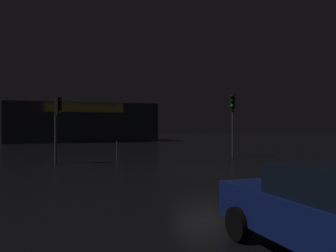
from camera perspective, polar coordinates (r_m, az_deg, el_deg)
name	(u,v)px	position (r m, az deg, el deg)	size (l,w,h in m)	color
ground_plane	(202,172)	(16.14, 5.56, -7.54)	(120.00, 120.00, 0.00)	black
store_building	(82,123)	(46.21, -13.79, 0.55)	(18.13, 7.42, 4.86)	#33383D
traffic_signal_main	(57,115)	(20.31, -17.59, 1.73)	(0.42, 0.42, 3.70)	#595B60
traffic_signal_opposite	(232,109)	(23.62, 10.45, 2.67)	(0.41, 0.43, 4.25)	#595B60
bollard_kerb_a	(117,150)	(22.53, -8.30, -3.90)	(0.09, 0.09, 1.11)	#595B60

